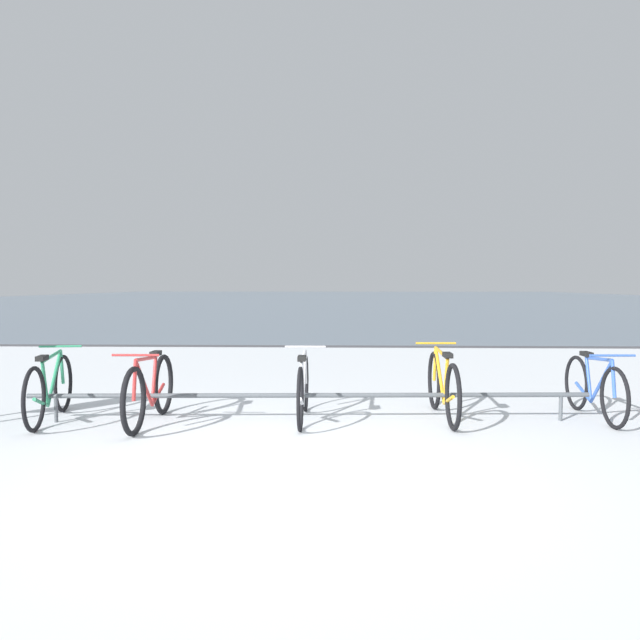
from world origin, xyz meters
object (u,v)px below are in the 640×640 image
bicycle_4 (594,388)px  bicycle_3 (443,386)px  bicycle_2 (303,388)px  bicycle_0 (50,388)px  bicycle_1 (150,390)px

bicycle_4 → bicycle_3: bearing=-178.0°
bicycle_2 → bicycle_3: bearing=5.4°
bicycle_0 → bicycle_3: bearing=3.6°
bicycle_3 → bicycle_4: bicycle_3 is taller
bicycle_1 → bicycle_2: bicycle_1 is taller
bicycle_1 → bicycle_2: (1.58, 0.23, -0.00)m
bicycle_2 → bicycle_3: bicycle_3 is taller
bicycle_2 → bicycle_4: 3.14m
bicycle_1 → bicycle_4: size_ratio=1.06×
bicycle_0 → bicycle_1: 1.11m
bicycle_1 → bicycle_3: size_ratio=0.97×
bicycle_0 → bicycle_4: size_ratio=1.02×
bicycle_2 → bicycle_4: bearing=3.6°
bicycle_1 → bicycle_2: 1.60m
bicycle_1 → bicycle_2: size_ratio=1.04×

